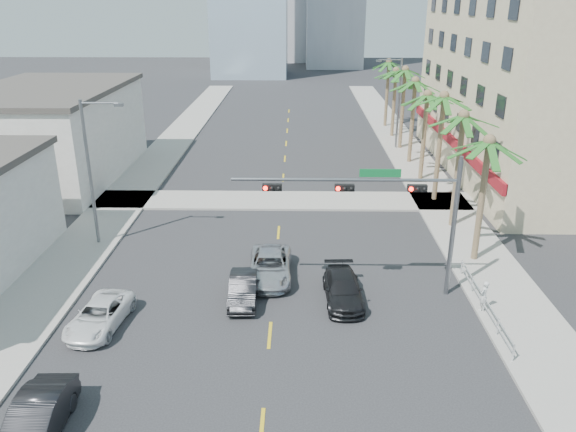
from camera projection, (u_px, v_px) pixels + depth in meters
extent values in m
plane|color=#262628|center=(265.00, 393.00, 21.95)|extent=(260.00, 260.00, 0.00)
cube|color=gray|center=(447.00, 211.00, 40.34)|extent=(4.00, 120.00, 0.15)
cube|color=gray|center=(115.00, 209.00, 40.74)|extent=(4.00, 120.00, 0.15)
cube|color=gray|center=(281.00, 201.00, 42.40)|extent=(80.00, 4.00, 0.15)
cube|color=tan|center=(547.00, 86.00, 46.78)|extent=(15.00, 28.00, 15.00)
cube|color=maroon|center=(450.00, 138.00, 48.55)|extent=(0.30, 28.00, 0.80)
cube|color=beige|center=(51.00, 135.00, 47.02)|extent=(11.00, 18.00, 7.20)
cylinder|color=slate|center=(453.00, 230.00, 27.93)|extent=(0.24, 0.24, 7.20)
cylinder|color=slate|center=(345.00, 180.00, 27.08)|extent=(11.00, 0.16, 0.16)
cube|color=#0C662D|center=(380.00, 173.00, 26.92)|extent=(2.00, 0.05, 0.40)
cube|color=black|center=(417.00, 188.00, 27.01)|extent=(0.95, 0.28, 0.32)
sphere|color=#FF0C05|center=(411.00, 189.00, 26.86)|extent=(0.22, 0.22, 0.22)
cube|color=black|center=(345.00, 188.00, 27.06)|extent=(0.95, 0.28, 0.32)
sphere|color=#FF0C05|center=(338.00, 189.00, 26.92)|extent=(0.22, 0.22, 0.22)
cube|color=black|center=(272.00, 187.00, 27.12)|extent=(0.95, 0.28, 0.32)
sphere|color=#FF0C05|center=(265.00, 188.00, 26.98)|extent=(0.22, 0.22, 0.22)
cylinder|color=brown|center=(481.00, 203.00, 31.61)|extent=(0.36, 0.36, 7.20)
cylinder|color=brown|center=(457.00, 173.00, 36.39)|extent=(0.36, 0.36, 7.56)
cylinder|color=brown|center=(439.00, 150.00, 41.17)|extent=(0.36, 0.36, 7.92)
cylinder|color=brown|center=(424.00, 138.00, 46.14)|extent=(0.36, 0.36, 7.20)
cylinder|color=brown|center=(412.00, 123.00, 50.91)|extent=(0.36, 0.36, 7.56)
cylinder|color=brown|center=(402.00, 110.00, 55.69)|extent=(0.36, 0.36, 7.92)
cylinder|color=brown|center=(394.00, 104.00, 60.66)|extent=(0.36, 0.36, 7.20)
cylinder|color=brown|center=(387.00, 95.00, 65.44)|extent=(0.36, 0.36, 7.56)
cylinder|color=slate|center=(90.00, 175.00, 33.52)|extent=(0.20, 0.20, 9.00)
cylinder|color=slate|center=(99.00, 103.00, 31.94)|extent=(2.20, 0.12, 0.12)
cube|color=slate|center=(119.00, 105.00, 31.96)|extent=(0.50, 0.25, 0.18)
cylinder|color=slate|center=(399.00, 104.00, 55.50)|extent=(0.20, 0.20, 9.00)
cylinder|color=slate|center=(390.00, 60.00, 53.95)|extent=(2.20, 0.12, 0.12)
cube|color=slate|center=(379.00, 61.00, 54.00)|extent=(0.50, 0.25, 0.18)
cylinder|color=silver|center=(484.00, 304.00, 27.16)|extent=(0.08, 8.00, 0.08)
cylinder|color=silver|center=(485.00, 298.00, 27.03)|extent=(0.08, 8.00, 0.08)
cylinder|color=silver|center=(513.00, 354.00, 23.46)|extent=(0.08, 0.08, 1.00)
cylinder|color=silver|center=(497.00, 328.00, 25.32)|extent=(0.08, 0.08, 1.00)
cylinder|color=silver|center=(484.00, 305.00, 27.18)|extent=(0.08, 0.08, 1.00)
cylinder|color=silver|center=(472.00, 285.00, 29.04)|extent=(0.08, 0.08, 1.00)
cylinder|color=silver|center=(461.00, 268.00, 30.90)|extent=(0.08, 0.08, 1.00)
imported|color=black|center=(36.00, 420.00, 19.46)|extent=(1.71, 4.55, 1.48)
imported|color=white|center=(100.00, 315.00, 26.10)|extent=(2.52, 4.61, 1.22)
imported|color=black|center=(243.00, 289.00, 28.39)|extent=(1.52, 3.97, 1.29)
imported|color=silver|center=(270.00, 266.00, 30.66)|extent=(2.35, 5.04, 1.40)
imported|color=black|center=(343.00, 289.00, 28.35)|extent=(2.03, 4.57, 1.31)
imported|color=silver|center=(484.00, 296.00, 27.18)|extent=(0.66, 0.66, 1.55)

